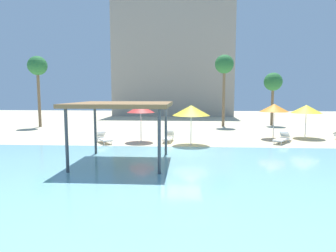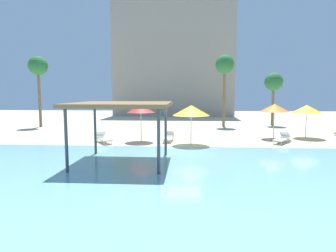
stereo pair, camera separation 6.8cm
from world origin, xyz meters
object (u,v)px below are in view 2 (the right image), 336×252
object	(u,v)px
beach_umbrella_yellow_1	(191,110)
beach_umbrella_orange_3	(275,108)
lounge_chair_1	(103,138)
palm_tree_1	(274,83)
shade_pavilion	(122,106)
palm_tree_0	(225,66)
beach_umbrella_yellow_0	(307,109)
lounge_chair_3	(169,137)
lounge_chair_0	(282,138)
palm_tree_2	(38,68)
beach_umbrella_red_2	(141,109)

from	to	relation	value
beach_umbrella_yellow_1	beach_umbrella_orange_3	distance (m)	7.01
lounge_chair_1	beach_umbrella_orange_3	bearing A→B (deg)	68.17
lounge_chair_1	palm_tree_1	distance (m)	19.56
shade_pavilion	palm_tree_0	xyz separation A→B (m)	(6.90, 16.60, 3.33)
beach_umbrella_yellow_0	lounge_chair_3	size ratio (longest dim) A/B	1.30
beach_umbrella_orange_3	palm_tree_0	xyz separation A→B (m)	(-2.78, 8.08, 3.81)
lounge_chair_0	palm_tree_0	xyz separation A→B (m)	(-2.78, 10.13, 5.80)
shade_pavilion	beach_umbrella_yellow_0	bearing A→B (deg)	36.47
lounge_chair_1	palm_tree_2	bearing A→B (deg)	-169.14
beach_umbrella_red_2	palm_tree_1	size ratio (longest dim) A/B	0.47
lounge_chair_1	beach_umbrella_red_2	bearing A→B (deg)	72.47
lounge_chair_0	lounge_chair_1	bearing A→B (deg)	-52.13
lounge_chair_0	shade_pavilion	bearing A→B (deg)	-21.41
beach_umbrella_orange_3	lounge_chair_0	xyz separation A→B (m)	(0.01, -2.05, -1.99)
beach_umbrella_yellow_1	lounge_chair_0	distance (m)	6.67
beach_umbrella_red_2	lounge_chair_0	world-z (taller)	beach_umbrella_red_2
beach_umbrella_yellow_1	palm_tree_2	world-z (taller)	palm_tree_2
lounge_chair_1	palm_tree_1	bearing A→B (deg)	94.86
beach_umbrella_orange_3	lounge_chair_3	bearing A→B (deg)	-166.50
lounge_chair_1	lounge_chair_0	bearing A→B (deg)	58.83
beach_umbrella_red_2	lounge_chair_1	distance (m)	3.31
lounge_chair_0	lounge_chair_1	xyz separation A→B (m)	(-12.34, -0.65, 0.00)
beach_umbrella_yellow_1	lounge_chair_3	xyz separation A→B (m)	(-1.58, 1.26, -1.96)
beach_umbrella_yellow_0	lounge_chair_1	size ratio (longest dim) A/B	1.33
beach_umbrella_yellow_1	palm_tree_1	world-z (taller)	palm_tree_1
beach_umbrella_yellow_1	lounge_chair_3	bearing A→B (deg)	141.43
lounge_chair_0	palm_tree_0	size ratio (longest dim) A/B	0.26
lounge_chair_1	lounge_chair_3	distance (m)	4.56
beach_umbrella_yellow_1	palm_tree_0	xyz separation A→B (m)	(3.50, 11.22, 3.84)
beach_umbrella_red_2	palm_tree_0	distance (m)	12.82
palm_tree_2	beach_umbrella_yellow_0	bearing A→B (deg)	-13.76
beach_umbrella_yellow_0	beach_umbrella_red_2	bearing A→B (deg)	-168.68
beach_umbrella_orange_3	lounge_chair_0	bearing A→B (deg)	-89.79
palm_tree_0	palm_tree_1	size ratio (longest dim) A/B	1.31
shade_pavilion	lounge_chair_0	distance (m)	11.91
beach_umbrella_yellow_0	palm_tree_1	xyz separation A→B (m)	(-0.06, 8.81, 2.28)
beach_umbrella_orange_3	palm_tree_1	bearing A→B (deg)	74.97
beach_umbrella_yellow_0	beach_umbrella_orange_3	distance (m)	2.62
shade_pavilion	beach_umbrella_orange_3	xyz separation A→B (m)	(9.68, 8.52, -0.48)
beach_umbrella_yellow_1	beach_umbrella_yellow_0	bearing A→B (deg)	22.55
shade_pavilion	palm_tree_1	world-z (taller)	palm_tree_1
lounge_chair_3	beach_umbrella_yellow_0	bearing A→B (deg)	107.81
lounge_chair_3	palm_tree_0	size ratio (longest dim) A/B	0.27
shade_pavilion	beach_umbrella_red_2	world-z (taller)	shade_pavilion
beach_umbrella_yellow_1	palm_tree_1	bearing A→B (deg)	54.87
beach_umbrella_yellow_0	lounge_chair_0	bearing A→B (deg)	-134.77
shade_pavilion	lounge_chair_1	bearing A→B (deg)	114.48
beach_umbrella_orange_3	palm_tree_1	distance (m)	9.91
beach_umbrella_red_2	lounge_chair_1	xyz separation A→B (m)	(-2.53, -0.76, -2.00)
beach_umbrella_orange_3	lounge_chair_0	world-z (taller)	beach_umbrella_orange_3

